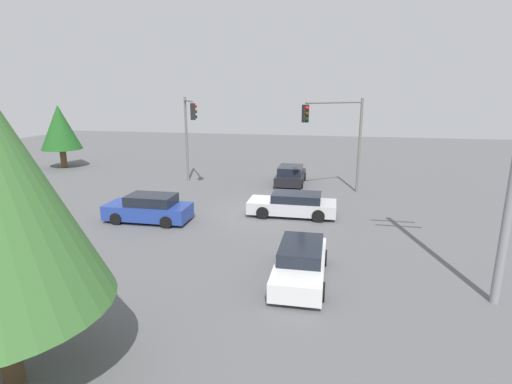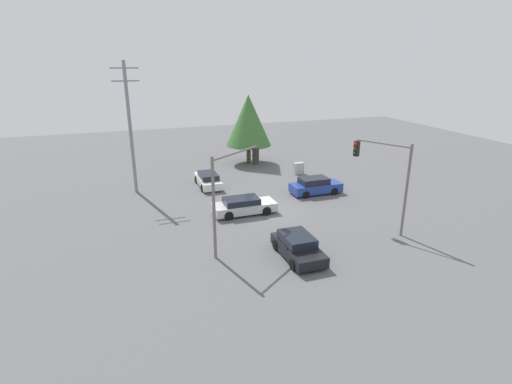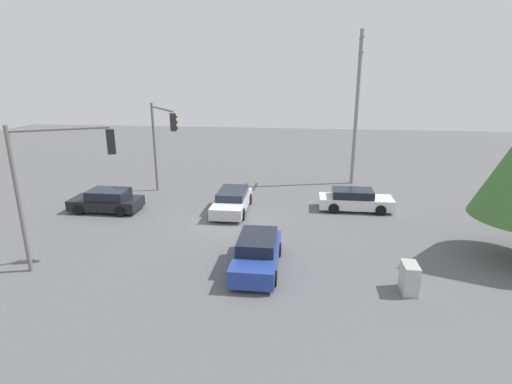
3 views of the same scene
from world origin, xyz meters
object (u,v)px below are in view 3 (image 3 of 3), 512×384
sedan_white (355,200)px  traffic_signal_main (57,171)px  sedan_dark (107,201)px  traffic_signal_cross (162,134)px  sedan_blue (257,253)px  electrical_cabinet (409,278)px  sedan_silver (232,201)px

sedan_white → traffic_signal_main: size_ratio=0.71×
sedan_white → traffic_signal_main: (-9.03, 13.32, 3.64)m
sedan_dark → traffic_signal_cross: bearing=-38.1°
sedan_blue → sedan_white: sedan_blue is taller
sedan_dark → sedan_white: bearing=-82.4°
traffic_signal_cross → electrical_cabinet: size_ratio=5.34×
sedan_silver → sedan_white: bearing=-172.0°
sedan_blue → traffic_signal_main: size_ratio=0.71×
electrical_cabinet → sedan_silver: bearing=44.8°
sedan_silver → electrical_cabinet: size_ratio=4.09×
sedan_silver → sedan_white: sedan_white is taller
sedan_blue → traffic_signal_main: (-0.70, 8.25, 3.58)m
sedan_blue → traffic_signal_cross: size_ratio=0.71×
sedan_white → traffic_signal_main: bearing=-55.9°
sedan_silver → sedan_dark: (-0.97, 7.60, 0.02)m
sedan_white → traffic_signal_main: 16.50m
traffic_signal_main → sedan_white: bearing=6.0°
sedan_dark → traffic_signal_main: traffic_signal_main is taller
traffic_signal_main → traffic_signal_cross: (10.27, -0.80, 0.02)m
sedan_silver → sedan_dark: sedan_dark is taller
sedan_white → traffic_signal_cross: (1.24, 12.53, 3.66)m
sedan_blue → electrical_cabinet: bearing=168.5°
traffic_signal_main → traffic_signal_cross: bearing=57.4°
traffic_signal_main → electrical_cabinet: bearing=-30.3°
traffic_signal_main → sedan_blue: bearing=-23.3°
sedan_white → sedan_dark: size_ratio=1.06×
sedan_white → sedan_blue: bearing=-31.3°
sedan_blue → traffic_signal_main: bearing=4.8°
sedan_blue → electrical_cabinet: sedan_blue is taller
traffic_signal_cross → sedan_white: bearing=47.2°
sedan_blue → traffic_signal_main: 9.03m
sedan_silver → sedan_dark: bearing=7.3°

